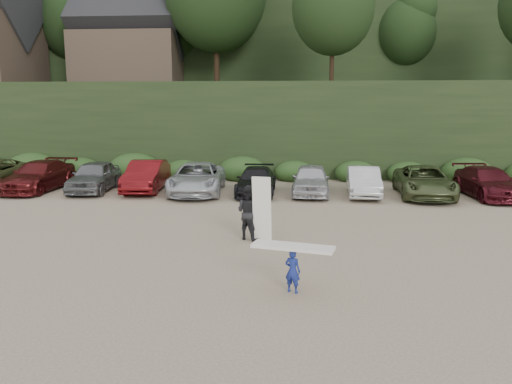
{
  "coord_description": "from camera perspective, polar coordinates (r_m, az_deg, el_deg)",
  "views": [
    {
      "loc": [
        1.1,
        -15.79,
        4.65
      ],
      "look_at": [
        -0.4,
        3.0,
        1.3
      ],
      "focal_mm": 35.0,
      "sensor_mm": 36.0,
      "label": 1
    }
  ],
  "objects": [
    {
      "name": "ground",
      "position": [
        16.49,
        0.56,
        -6.3
      ],
      "size": [
        120.0,
        120.0,
        0.0
      ],
      "primitive_type": "plane",
      "color": "tan",
      "rests_on": "ground"
    },
    {
      "name": "hillside_backdrop",
      "position": [
        52.15,
        3.17,
        17.3
      ],
      "size": [
        90.0,
        41.5,
        28.0
      ],
      "color": "black",
      "rests_on": "ground"
    },
    {
      "name": "parked_cars",
      "position": [
        26.59,
        -8.45,
        1.58
      ],
      "size": [
        34.21,
        6.58,
        1.63
      ],
      "color": "#A0A0A4",
      "rests_on": "ground"
    },
    {
      "name": "child_surfer",
      "position": [
        12.47,
        4.23,
        -7.8
      ],
      "size": [
        2.11,
        1.05,
        1.22
      ],
      "color": "navy",
      "rests_on": "ground"
    },
    {
      "name": "adult_surfer",
      "position": [
        17.16,
        -0.7,
        -2.3
      ],
      "size": [
        1.4,
        1.1,
        2.25
      ],
      "color": "black",
      "rests_on": "ground"
    }
  ]
}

